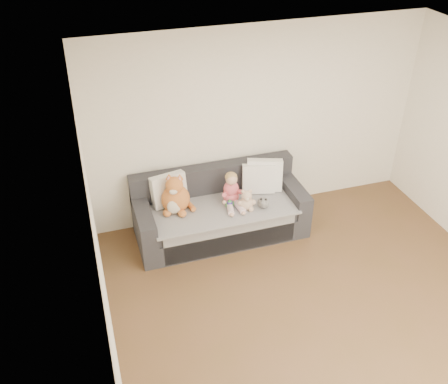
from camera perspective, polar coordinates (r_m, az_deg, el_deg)
name	(u,v)px	position (r m, az deg, el deg)	size (l,w,h in m)	color
room_shell	(334,211)	(4.98, 12.44, -2.17)	(5.00, 5.00, 5.00)	brown
sofa	(220,212)	(6.55, -0.50, -2.35)	(2.20, 0.94, 0.85)	#27282C
cushion_left	(169,190)	(6.36, -6.33, 0.25)	(0.48, 0.29, 0.43)	white
cushion_right_back	(258,179)	(6.59, 3.96, 1.54)	(0.46, 0.29, 0.40)	white
cushion_right_front	(265,175)	(6.64, 4.66, 1.95)	(0.51, 0.35, 0.44)	white
toddler	(232,191)	(6.33, 0.90, 0.08)	(0.31, 0.45, 0.44)	#F16855
plush_cat	(176,197)	(6.22, -5.56, -0.59)	(0.42, 0.38, 0.55)	#C65F2C
teddy_bear	(246,202)	(6.26, 2.59, -1.10)	(0.23, 0.18, 0.30)	#CEB08E
plush_cow	(263,203)	(6.34, 4.51, -1.21)	(0.14, 0.21, 0.17)	white
sippy_cup	(230,203)	(6.32, 0.66, -1.31)	(0.11, 0.07, 0.13)	#463AA0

